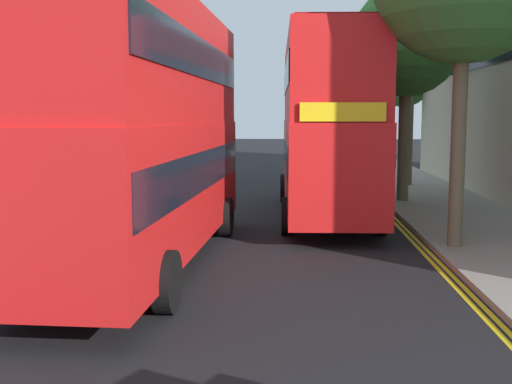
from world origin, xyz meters
TOP-DOWN VIEW (x-y plane):
  - sidewalk_right at (6.50, 16.00)m, footprint 4.00×80.00m
  - sidewalk_left at (-6.50, 16.00)m, footprint 4.00×80.00m
  - kerb_line_outer at (4.40, 14.00)m, footprint 0.10×56.00m
  - kerb_line_inner at (4.24, 14.00)m, footprint 0.10×56.00m
  - double_decker_bus_away at (-1.98, 12.72)m, footprint 3.08×10.88m
  - double_decker_bus_oncoming at (2.18, 19.67)m, footprint 3.00×10.86m
  - pedestrian_far at (5.37, 26.58)m, footprint 0.34×0.22m
  - street_tree_near at (7.57, 37.28)m, footprint 3.38×3.38m
  - street_tree_mid at (5.18, 22.72)m, footprint 3.97×3.97m
  - street_tree_distant at (6.32, 28.11)m, footprint 3.48×3.48m

SIDE VIEW (x-z plane):
  - kerb_line_outer at x=4.40m, z-range 0.00..0.01m
  - kerb_line_inner at x=4.24m, z-range 0.00..0.01m
  - sidewalk_right at x=6.50m, z-range 0.00..0.14m
  - sidewalk_left at x=-6.50m, z-range 0.00..0.14m
  - pedestrian_far at x=5.37m, z-range 0.18..1.80m
  - double_decker_bus_away at x=-1.98m, z-range 0.21..5.85m
  - double_decker_bus_oncoming at x=2.18m, z-range 0.21..5.85m
  - street_tree_near at x=7.57m, z-range 1.90..8.87m
  - street_tree_mid at x=5.18m, z-range 1.97..9.69m
  - street_tree_distant at x=6.32m, z-range 2.65..11.27m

